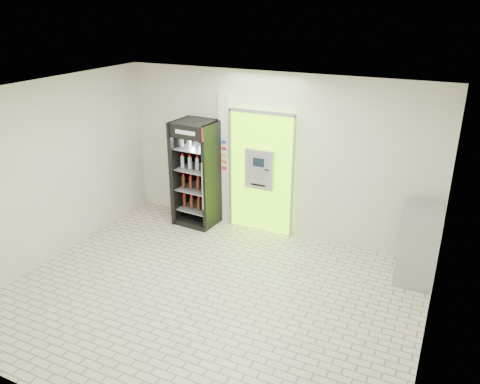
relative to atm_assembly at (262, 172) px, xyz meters
The scene contains 7 objects.
ground 2.69m from the atm_assembly, 85.26° to the right, with size 6.00×6.00×0.00m, color beige.
room_shell 2.51m from the atm_assembly, 85.26° to the right, with size 6.00×6.00×6.00m.
atm_assembly is the anchor object (origin of this frame).
pillar 0.79m from the atm_assembly, behind, with size 0.22×0.11×2.60m.
beverage_cooler 1.28m from the atm_assembly, 168.27° to the right, with size 0.82×0.76×2.06m.
steel_cabinet 3.00m from the atm_assembly, 10.06° to the right, with size 0.64×0.91×1.17m.
exit_sign 3.48m from the atm_assembly, 17.65° to the right, with size 0.02×0.22×0.26m.
Camera 1 is at (3.00, -5.14, 4.10)m, focal length 35.00 mm.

